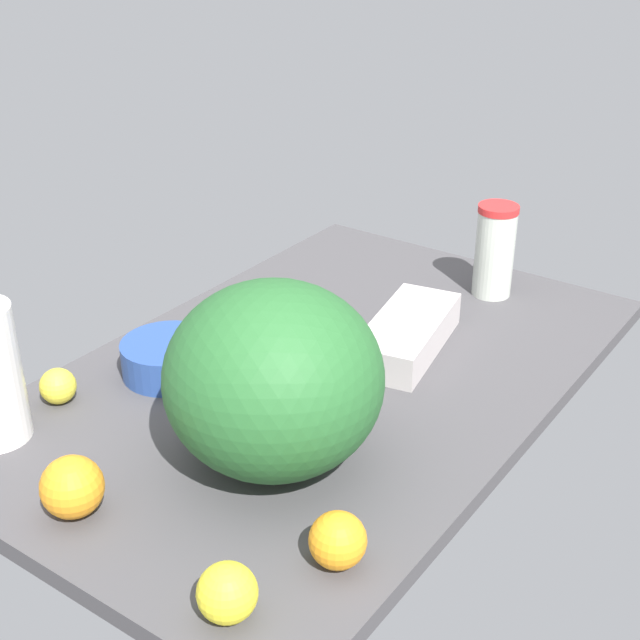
{
  "coord_description": "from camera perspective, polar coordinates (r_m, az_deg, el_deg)",
  "views": [
    {
      "loc": [
        109.85,
        77.78,
        82.63
      ],
      "look_at": [
        0.0,
        0.0,
        13.0
      ],
      "focal_mm": 50.0,
      "sensor_mm": 36.0,
      "label": 1
    }
  ],
  "objects": [
    {
      "name": "egg_carton",
      "position": [
        1.62,
        5.61,
        -0.89
      ],
      "size": [
        29.82,
        16.8,
        6.21
      ],
      "primitive_type": "cube",
      "rotation": [
        0.0,
        0.0,
        0.19
      ],
      "color": "#BBB2B0",
      "rests_on": "countertop"
    },
    {
      "name": "watermelon",
      "position": [
        1.27,
        -2.98,
        -3.8
      ],
      "size": [
        31.69,
        31.69,
        28.32
      ],
      "primitive_type": "ellipsoid",
      "color": "#265F2B",
      "rests_on": "countertop"
    },
    {
      "name": "lemon_by_jug",
      "position": [
        1.52,
        -16.43,
        -4.08
      ],
      "size": [
        6.01,
        6.01,
        6.01
      ],
      "primitive_type": "sphere",
      "color": "yellow",
      "rests_on": "countertop"
    },
    {
      "name": "lemon_far_back",
      "position": [
        1.09,
        -5.96,
        -16.97
      ],
      "size": [
        7.37,
        7.37,
        7.37
      ],
      "primitive_type": "sphere",
      "color": "yellow",
      "rests_on": "countertop"
    },
    {
      "name": "mixing_bowl",
      "position": [
        1.56,
        -9.66,
        -2.39
      ],
      "size": [
        16.35,
        16.35,
        6.12
      ],
      "primitive_type": "cylinder",
      "color": "#294791",
      "rests_on": "countertop"
    },
    {
      "name": "countertop",
      "position": [
        1.57,
        0.0,
        -3.73
      ],
      "size": [
        120.0,
        76.0,
        3.0
      ],
      "primitive_type": "cube",
      "color": "#444245",
      "rests_on": "ground"
    },
    {
      "name": "tumbler_cup",
      "position": [
        1.83,
        11.12,
        4.4
      ],
      "size": [
        8.13,
        8.13,
        19.21
      ],
      "color": "beige",
      "rests_on": "countertop"
    },
    {
      "name": "orange_loose",
      "position": [
        1.27,
        -15.58,
        -10.25
      ],
      "size": [
        8.73,
        8.73,
        8.73
      ],
      "primitive_type": "sphere",
      "color": "orange",
      "rests_on": "countertop"
    },
    {
      "name": "orange_near_front",
      "position": [
        1.15,
        1.15,
        -13.91
      ],
      "size": [
        7.49,
        7.49,
        7.49
      ],
      "primitive_type": "sphere",
      "color": "orange",
      "rests_on": "countertop"
    }
  ]
}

